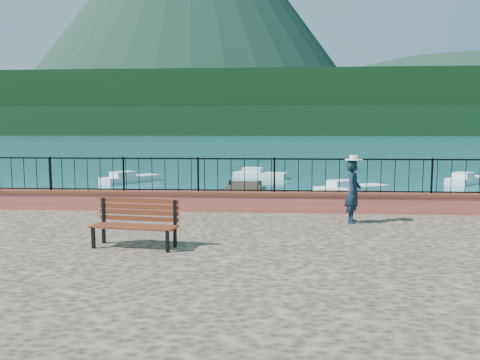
# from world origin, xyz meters

# --- Properties ---
(ground) EXTENTS (2000.00, 2000.00, 0.00)m
(ground) POSITION_xyz_m (0.00, 0.00, 0.00)
(ground) COLOR #19596B
(ground) RESTS_ON ground
(parapet) EXTENTS (28.00, 0.46, 0.58)m
(parapet) POSITION_xyz_m (0.00, 3.70, 1.49)
(parapet) COLOR #BE6444
(parapet) RESTS_ON promenade
(railing) EXTENTS (27.00, 0.05, 0.95)m
(railing) POSITION_xyz_m (0.00, 3.70, 2.25)
(railing) COLOR black
(railing) RESTS_ON parapet
(dock) EXTENTS (2.00, 16.00, 0.30)m
(dock) POSITION_xyz_m (-2.00, 12.00, 0.15)
(dock) COLOR #2D231C
(dock) RESTS_ON ground
(far_forest) EXTENTS (900.00, 60.00, 18.00)m
(far_forest) POSITION_xyz_m (0.00, 300.00, 9.00)
(far_forest) COLOR black
(far_forest) RESTS_ON ground
(foothills) EXTENTS (900.00, 120.00, 44.00)m
(foothills) POSITION_xyz_m (0.00, 360.00, 22.00)
(foothills) COLOR black
(foothills) RESTS_ON ground
(volcano) EXTENTS (560.00, 560.00, 380.00)m
(volcano) POSITION_xyz_m (-120.00, 700.00, 190.00)
(volcano) COLOR #142D23
(volcano) RESTS_ON ground
(companion_hill) EXTENTS (448.00, 384.00, 180.00)m
(companion_hill) POSITION_xyz_m (220.00, 560.00, 0.00)
(companion_hill) COLOR #142D23
(companion_hill) RESTS_ON ground
(park_bench) EXTENTS (1.78, 0.80, 0.96)m
(park_bench) POSITION_xyz_m (-3.11, -0.58, 1.49)
(park_bench) COLOR black
(park_bench) RESTS_ON promenade
(person) EXTENTS (0.54, 0.67, 1.60)m
(person) POSITION_xyz_m (1.68, 2.25, 2.00)
(person) COLOR black
(person) RESTS_ON promenade
(hat) EXTENTS (0.44, 0.44, 0.12)m
(hat) POSITION_xyz_m (1.68, 2.25, 2.86)
(hat) COLOR white
(hat) RESTS_ON person
(boat_0) EXTENTS (4.33, 3.02, 0.80)m
(boat_0) POSITION_xyz_m (-2.63, 9.74, 0.40)
(boat_0) COLOR silver
(boat_0) RESTS_ON ground
(boat_1) EXTENTS (4.30, 1.61, 0.80)m
(boat_1) POSITION_xyz_m (3.12, 12.60, 0.40)
(boat_1) COLOR silver
(boat_1) RESTS_ON ground
(boat_2) EXTENTS (4.42, 3.23, 0.80)m
(boat_2) POSITION_xyz_m (4.13, 16.80, 0.40)
(boat_2) COLOR silver
(boat_2) RESTS_ON ground
(boat_3) EXTENTS (3.50, 4.12, 0.80)m
(boat_3) POSITION_xyz_m (-10.00, 21.49, 0.40)
(boat_3) COLOR silver
(boat_3) RESTS_ON ground
(boat_4) EXTENTS (4.08, 2.20, 0.80)m
(boat_4) POSITION_xyz_m (-1.24, 24.88, 0.40)
(boat_4) COLOR white
(boat_4) RESTS_ON ground
(boat_5) EXTENTS (3.58, 3.69, 0.80)m
(boat_5) POSITION_xyz_m (12.60, 22.34, 0.40)
(boat_5) COLOR silver
(boat_5) RESTS_ON ground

